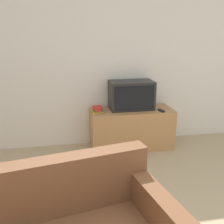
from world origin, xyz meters
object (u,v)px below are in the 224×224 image
(television, at_px, (131,95))
(tv_stand, at_px, (131,128))
(book_stack, at_px, (98,110))
(remote_on_stand, at_px, (161,110))

(television, bearing_deg, tv_stand, -92.72)
(tv_stand, distance_m, book_stack, 0.66)
(television, xyz_separation_m, remote_on_stand, (0.42, -0.23, -0.21))
(television, bearing_deg, remote_on_stand, -28.23)
(tv_stand, distance_m, remote_on_stand, 0.56)
(tv_stand, relative_size, television, 1.90)
(television, distance_m, book_stack, 0.59)
(television, height_order, remote_on_stand, television)
(television, relative_size, book_stack, 3.15)
(book_stack, distance_m, remote_on_stand, 0.98)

